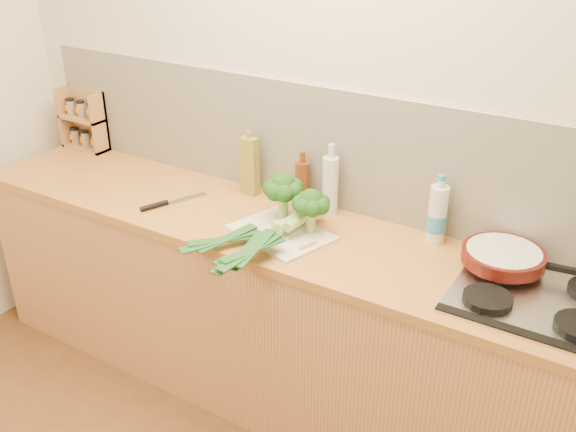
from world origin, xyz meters
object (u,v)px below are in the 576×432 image
(gas_hob, at_px, (540,298))
(spice_rack, at_px, (85,123))
(chopping_board, at_px, (281,233))
(skillet, at_px, (504,256))
(chefs_knife, at_px, (163,204))

(gas_hob, bearing_deg, spice_rack, 174.24)
(chopping_board, bearing_deg, skillet, 29.17)
(skillet, bearing_deg, gas_hob, -45.39)
(chopping_board, bearing_deg, chefs_knife, -157.87)
(chopping_board, xyz_separation_m, chefs_knife, (-0.60, -0.05, 0.00))
(spice_rack, bearing_deg, skillet, -2.88)
(chopping_board, relative_size, chefs_knife, 1.26)
(gas_hob, distance_m, skillet, 0.22)
(gas_hob, height_order, chefs_knife, gas_hob)
(gas_hob, xyz_separation_m, chefs_knife, (-1.62, -0.10, -0.01))
(chopping_board, distance_m, skillet, 0.88)
(chopping_board, height_order, skillet, skillet)
(gas_hob, height_order, skillet, skillet)
(chefs_knife, bearing_deg, spice_rack, 179.74)
(chefs_knife, height_order, skillet, skillet)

